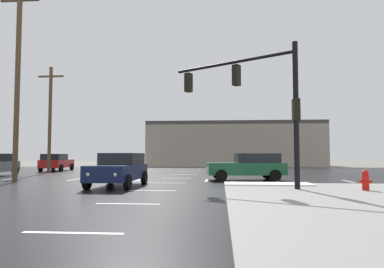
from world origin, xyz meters
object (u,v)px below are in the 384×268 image
(traffic_signal_mast, at_px, (257,93))
(sedan_red, at_px, (56,162))
(fire_hydrant, at_px, (366,180))
(utility_pole_far, at_px, (50,117))
(sedan_navy, at_px, (119,169))
(utility_pole_mid, at_px, (18,79))
(sedan_green, at_px, (248,166))

(traffic_signal_mast, height_order, sedan_red, traffic_signal_mast)
(fire_hydrant, bearing_deg, utility_pole_far, 144.44)
(traffic_signal_mast, distance_m, fire_hydrant, 5.57)
(sedan_navy, bearing_deg, traffic_signal_mast, 81.14)
(fire_hydrant, distance_m, utility_pole_mid, 18.03)
(sedan_green, bearing_deg, utility_pole_mid, 5.10)
(sedan_green, xyz_separation_m, utility_pole_far, (-16.03, 7.52, 3.86))
(sedan_green, height_order, utility_pole_mid, utility_pole_mid)
(sedan_red, distance_m, utility_pole_far, 4.96)
(fire_hydrant, relative_size, sedan_red, 0.17)
(sedan_red, height_order, utility_pole_far, utility_pole_far)
(sedan_red, relative_size, sedan_green, 1.00)
(sedan_red, relative_size, utility_pole_far, 0.52)
(traffic_signal_mast, bearing_deg, utility_pole_mid, 19.33)
(sedan_green, bearing_deg, utility_pole_far, -31.82)
(utility_pole_far, bearing_deg, sedan_navy, -51.43)
(utility_pole_mid, bearing_deg, sedan_navy, -15.77)
(traffic_signal_mast, bearing_deg, fire_hydrant, -164.77)
(sedan_red, height_order, sedan_green, same)
(sedan_red, relative_size, sedan_navy, 1.02)
(sedan_red, height_order, sedan_navy, same)
(sedan_red, bearing_deg, sedan_green, -128.20)
(sedan_red, distance_m, sedan_navy, 18.23)
(fire_hydrant, bearing_deg, sedan_red, 140.23)
(fire_hydrant, height_order, utility_pole_mid, utility_pole_mid)
(sedan_green, relative_size, utility_pole_mid, 0.43)
(utility_pole_far, bearing_deg, sedan_red, 104.88)
(fire_hydrant, height_order, sedan_green, sedan_green)
(fire_hydrant, bearing_deg, traffic_signal_mast, 163.14)
(traffic_signal_mast, distance_m, sedan_green, 6.50)
(utility_pole_mid, distance_m, utility_pole_far, 10.74)
(utility_pole_far, bearing_deg, traffic_signal_mast, -39.28)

